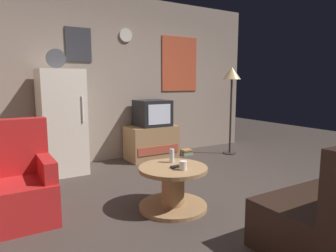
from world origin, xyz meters
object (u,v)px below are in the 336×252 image
Objects in this scene: standing_lamp at (232,80)px; armchair at (15,186)px; remote_control at (177,166)px; mug_ceramic_white at (183,165)px; crt_tv at (152,113)px; book_stack at (186,152)px; coffee_table at (173,187)px; wine_glass at (172,156)px; tv_stand at (151,142)px; fridge at (62,122)px.

standing_lamp is 3.92m from armchair.
armchair is at bearing 157.93° from remote_control.
mug_ceramic_white is 0.09× the size of armchair.
crt_tv is at bearing 68.37° from remote_control.
crt_tv is 2.67× the size of book_stack.
wine_glass is at bearing 62.19° from coffee_table.
crt_tv reaches higher than armchair.
mug_ceramic_white is at bearing -110.26° from crt_tv.
wine_glass reaches higher than coffee_table.
wine_glass is (-0.70, -1.81, 0.24)m from tv_stand.
armchair reaches higher than book_stack.
crt_tv is 0.75× the size of coffee_table.
remote_control is 1.59m from armchair.
armchair reaches higher than tv_stand.
armchair reaches higher than wine_glass.
crt_tv is 6.00× the size of mug_ceramic_white.
book_stack is (0.67, -0.09, -0.24)m from tv_stand.
coffee_table is at bearing 100.90° from mug_ceramic_white.
standing_lamp is at bearing 15.31° from armchair.
armchair is at bearing -118.56° from fridge.
standing_lamp is 2.21× the size of coffee_table.
fridge reaches higher than tv_stand.
fridge is 2.27m from book_stack.
fridge reaches higher than crt_tv.
remote_control is (-2.19, -1.59, -0.90)m from standing_lamp.
remote_control is at bearing 91.98° from mug_ceramic_white.
wine_glass is at bearing 73.52° from remote_control.
standing_lamp reaches higher than mug_ceramic_white.
coffee_table is 3.56× the size of book_stack.
crt_tv is at bearing 67.66° from coffee_table.
crt_tv is 2.18m from remote_control.
book_stack is at bearing -8.04° from tv_stand.
standing_lamp reaches higher than crt_tv.
book_stack is (1.42, 2.01, -0.44)m from mug_ceramic_white.
fridge is 8.74× the size of book_stack.
coffee_table is at bearing -111.68° from tv_stand.
tv_stand is 1.56× the size of crt_tv.
wine_glass is 2.24m from book_stack.
fridge is 2.11× the size of tv_stand.
crt_tv is at bearing 171.73° from book_stack.
book_stack is (0.65, -0.09, -0.75)m from crt_tv.
mug_ceramic_white is at bearing -88.35° from remote_control.
remote_control is at bearing -69.40° from fridge.
mug_ceramic_white is 2.50m from book_stack.
wine_glass is at bearing 79.91° from mug_ceramic_white.
wine_glass is at bearing -146.87° from standing_lamp.
crt_tv is at bearing 2.29° from fridge.
remote_control is at bearing -59.90° from coffee_table.
coffee_table is at bearing -117.81° from wine_glass.
tv_stand is (1.48, 0.06, -0.47)m from fridge.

